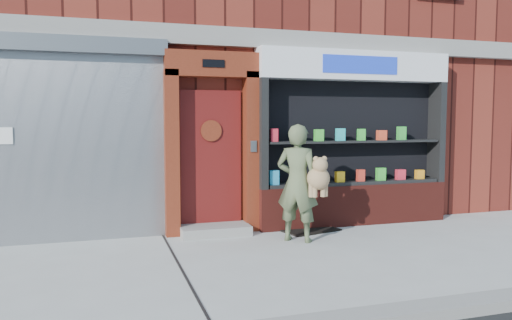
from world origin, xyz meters
name	(u,v)px	position (x,y,z in m)	size (l,w,h in m)	color
ground	(299,259)	(0.00, 0.00, 0.00)	(80.00, 80.00, 0.00)	#9E9E99
curb	(390,316)	(0.00, -2.15, 0.06)	(60.00, 0.30, 0.12)	gray
building	(205,29)	(0.00, 5.99, 4.00)	(12.00, 8.16, 8.00)	#501812
shutter_bay	(61,127)	(-3.00, 1.93, 1.72)	(3.10, 0.30, 3.04)	gray
red_door_bay	(212,143)	(-0.75, 1.86, 1.46)	(1.52, 0.58, 2.90)	#581D0F
pharmacy_bay	(353,146)	(1.75, 1.81, 1.37)	(3.50, 0.41, 3.00)	#5A1B15
woman	(300,182)	(0.38, 0.91, 0.89)	(0.82, 0.73, 1.77)	#505C3D
doormat	(308,230)	(0.80, 1.55, 0.01)	(0.91, 0.64, 0.02)	black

